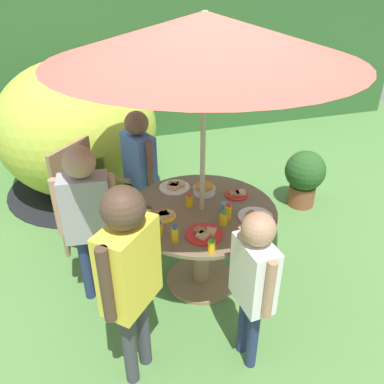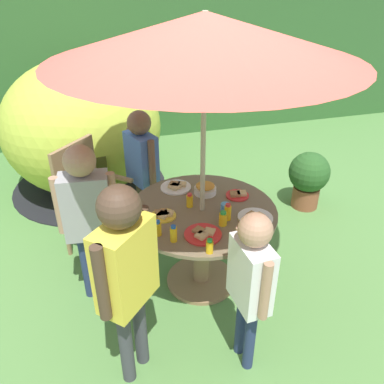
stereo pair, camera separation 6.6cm
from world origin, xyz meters
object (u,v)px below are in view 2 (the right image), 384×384
object	(u,v)px
plate_front_edge	(164,215)
plate_far_left	(176,187)
juice_bottle_near_left	(255,226)
plate_center_back	(203,234)
juice_bottle_mid_left	(223,219)
plate_center_front	(238,195)
juice_bottle_spot_b	(174,234)
juice_bottle_mid_right	(228,212)
juice_bottle_far_right	(190,200)
garden_table	(202,232)
child_in_blue_shirt	(142,159)
patio_umbrella	(205,37)
juice_bottle_spot_a	(158,228)
dome_tent	(83,128)
juice_bottle_back_edge	(210,246)
plate_near_right	(255,217)
child_in_yellow_shirt	(125,265)
potted_plant	(308,177)
child_in_grey_shirt	(87,207)
snack_bowl	(205,189)
wooden_chair	(88,194)
cup_near	(225,208)

from	to	relation	value
plate_front_edge	plate_far_left	world-z (taller)	same
juice_bottle_near_left	plate_center_back	bearing A→B (deg)	167.68
plate_center_back	juice_bottle_mid_left	world-z (taller)	juice_bottle_mid_left
plate_center_front	juice_bottle_spot_b	size ratio (longest dim) A/B	1.49
juice_bottle_mid_right	juice_bottle_far_right	bearing A→B (deg)	131.27
garden_table	plate_front_edge	distance (m)	0.37
child_in_blue_shirt	plate_center_front	xyz separation A→B (m)	(0.64, -0.72, -0.07)
patio_umbrella	plate_center_back	xyz separation A→B (m)	(-0.09, -0.31, -1.21)
plate_center_back	juice_bottle_spot_a	size ratio (longest dim) A/B	2.25
juice_bottle_mid_right	plate_front_edge	bearing A→B (deg)	159.33
juice_bottle_near_left	plate_center_front	bearing A→B (deg)	81.14
juice_bottle_spot_b	juice_bottle_mid_right	bearing A→B (deg)	18.21
dome_tent	juice_bottle_mid_left	xyz separation A→B (m)	(0.88, -2.18, 0.03)
juice_bottle_back_edge	juice_bottle_mid_right	bearing A→B (deg)	53.22
plate_near_right	juice_bottle_spot_a	size ratio (longest dim) A/B	2.24
juice_bottle_near_left	juice_bottle_mid_right	xyz separation A→B (m)	(-0.12, 0.21, 0.00)
plate_near_right	juice_bottle_back_edge	size ratio (longest dim) A/B	2.47
juice_bottle_mid_left	juice_bottle_spot_b	xyz separation A→B (m)	(-0.38, -0.09, 0.01)
child_in_yellow_shirt	juice_bottle_far_right	xyz separation A→B (m)	(0.57, 0.74, -0.11)
potted_plant	child_in_blue_shirt	size ratio (longest dim) A/B	0.51
plate_center_back	juice_bottle_near_left	size ratio (longest dim) A/B	2.09
garden_table	child_in_yellow_shirt	distance (m)	1.01
plate_front_edge	plate_center_front	xyz separation A→B (m)	(0.63, 0.12, -0.00)
potted_plant	juice_bottle_mid_right	size ratio (longest dim) A/B	4.82
plate_center_back	juice_bottle_back_edge	distance (m)	0.19
potted_plant	child_in_blue_shirt	distance (m)	1.81
plate_far_left	dome_tent	bearing A→B (deg)	113.50
child_in_grey_shirt	snack_bowl	world-z (taller)	child_in_grey_shirt
wooden_chair	juice_bottle_far_right	world-z (taller)	wooden_chair
juice_bottle_far_right	juice_bottle_mid_left	bearing A→B (deg)	-61.84
plate_near_right	juice_bottle_mid_left	distance (m)	0.25
potted_plant	child_in_yellow_shirt	distance (m)	2.63
plate_center_back	cup_near	bearing A→B (deg)	44.09
potted_plant	plate_far_left	bearing A→B (deg)	-163.68
garden_table	plate_center_back	bearing A→B (deg)	-106.25
child_in_blue_shirt	plate_near_right	size ratio (longest dim) A/B	4.85
patio_umbrella	child_in_grey_shirt	bearing A→B (deg)	173.92
plate_center_front	wooden_chair	bearing A→B (deg)	150.53
juice_bottle_spot_a	plate_front_edge	bearing A→B (deg)	68.19
juice_bottle_back_edge	snack_bowl	bearing A→B (deg)	74.59
dome_tent	plate_front_edge	size ratio (longest dim) A/B	10.31
juice_bottle_spot_a	wooden_chair	bearing A→B (deg)	113.86
potted_plant	juice_bottle_spot_b	world-z (taller)	juice_bottle_spot_b
patio_umbrella	juice_bottle_back_edge	size ratio (longest dim) A/B	20.07
juice_bottle_near_left	juice_bottle_far_right	size ratio (longest dim) A/B	1.10
potted_plant	plate_center_back	world-z (taller)	plate_center_back
garden_table	plate_center_back	xyz separation A→B (m)	(-0.09, -0.31, 0.22)
plate_far_left	juice_bottle_spot_a	distance (m)	0.66
juice_bottle_mid_left	plate_far_left	bearing A→B (deg)	107.44
wooden_chair	child_in_yellow_shirt	world-z (taller)	child_in_yellow_shirt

